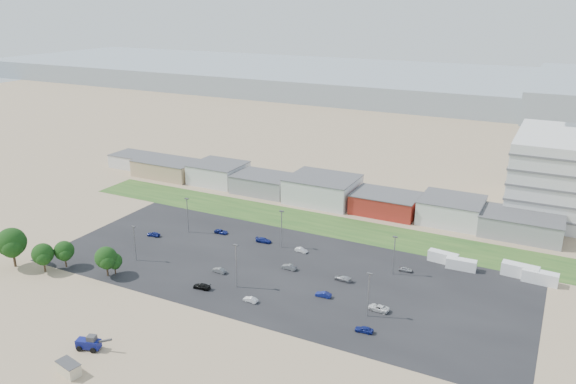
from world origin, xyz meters
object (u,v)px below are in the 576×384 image
Objects in this scene: parked_car_2 at (364,329)px; telehandler at (88,342)px; parked_car_5 at (154,234)px; parked_car_12 at (343,278)px; tree_far_left at (12,245)px; parked_car_4 at (219,270)px; parked_car_1 at (323,294)px; parked_car_13 at (250,299)px; parked_car_10 at (109,262)px; parked_car_11 at (301,250)px; portable_shed at (69,368)px; parked_car_0 at (378,308)px; parked_car_3 at (202,286)px; parked_car_8 at (406,269)px; parked_car_7 at (289,267)px; parked_car_9 at (221,232)px; box_trailer_a at (443,257)px; parked_car_6 at (264,240)px.

telehandler is at bearing -62.63° from parked_car_2.
parked_car_5 is 57.82m from parked_car_12.
telehandler is at bearing 21.04° from parked_car_5.
parked_car_4 is at bearing 23.19° from tree_far_left.
parked_car_1 is at bearing -131.37° from parked_car_2.
parked_car_5 reaches higher than parked_car_13.
parked_car_12 is at bearing 39.68° from telehandler.
parked_car_10 is 1.11× the size of parked_car_11.
parked_car_12 is at bearing 72.27° from portable_shed.
parked_car_5 is at bearing -94.17° from parked_car_0.
parked_car_2 is at bearing 85.31° from parked_car_3.
parked_car_1 reaches higher than parked_car_10.
parked_car_2 is 39.81m from parked_car_3.
parked_car_10 is at bearing 108.54° from parked_car_8.
tree_far_left is at bearing 110.10° from parked_car_8.
parked_car_11 is (42.01, 9.57, -0.08)m from parked_car_5.
parked_car_10 is at bearing 131.92° from parked_car_11.
parked_car_7 is (-26.18, 18.08, 0.01)m from parked_car_2.
parked_car_10 is at bearing 151.93° from parked_car_9.
box_trailer_a reaches higher than portable_shed.
parked_car_8 is 1.00× the size of parked_car_13.
tree_far_left is at bearing -37.04° from parked_car_5.
parked_car_3 is at bearing -95.77° from parked_car_2.
tree_far_left is at bearing -88.18° from parked_car_2.
parked_car_4 is at bearing -93.29° from parked_car_1.
parked_car_0 is at bearing 174.48° from parked_car_2.
parked_car_7 is at bearing -136.70° from parked_car_6.
parked_car_9 is 32.84m from parked_car_10.
box_trailer_a reaches higher than parked_car_10.
parked_car_1 is 1.08× the size of parked_car_13.
telehandler is 1.59× the size of parked_car_0.
parked_car_13 is at bearing 0.36° from parked_car_7.
parked_car_12 reaches higher than parked_car_8.
parked_car_3 is 13.17m from parked_car_13.
parked_car_12 is at bearing 119.08° from parked_car_3.
parked_car_9 is (-40.75, 20.06, -0.05)m from parked_car_1.
parked_car_13 is (-26.64, -0.02, -0.08)m from parked_car_2.
tree_far_left is at bearing -63.24° from parked_car_12.
parked_car_8 is (69.92, 11.06, -0.08)m from parked_car_5.
parked_car_7 is (-33.36, -21.31, -0.75)m from box_trailer_a.
parked_car_12 is (14.19, 0.52, -0.03)m from parked_car_7.
parked_car_1 is (29.66, 46.10, -0.60)m from portable_shed.
parked_car_2 is at bearing -129.04° from parked_car_11.
parked_car_3 is 1.07× the size of parked_car_9.
parked_car_0 is 1.20× the size of parked_car_10.
box_trailer_a is 2.19× the size of parked_car_13.
parked_car_0 reaches higher than parked_car_9.
parked_car_13 is at bearing 60.45° from parked_car_5.
portable_shed is at bearing 2.44° from parked_car_4.
tree_far_left reaches higher than box_trailer_a.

